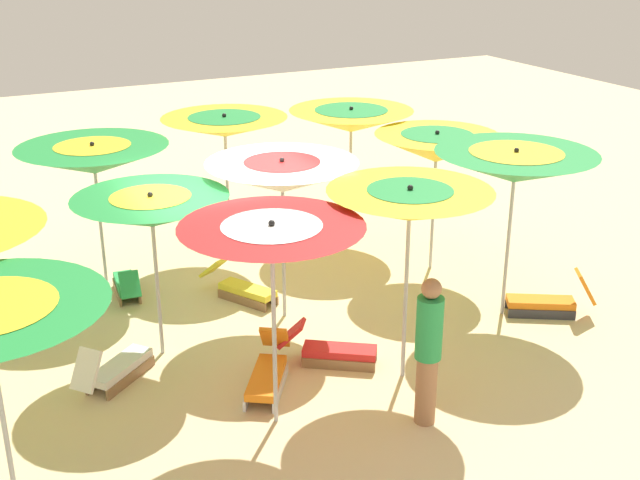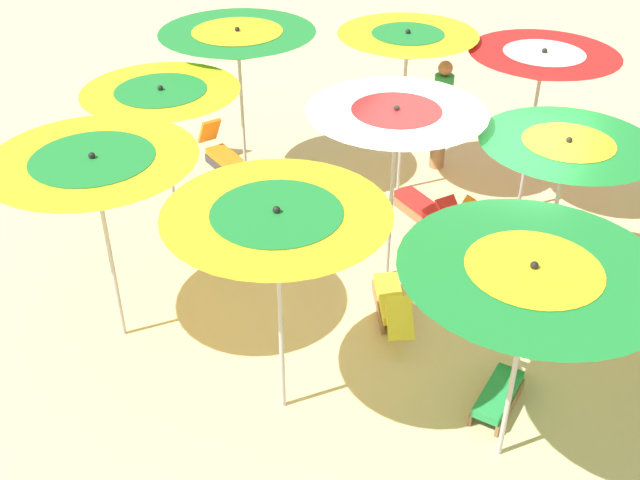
{
  "view_description": "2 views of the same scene",
  "coord_description": "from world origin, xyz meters",
  "px_view_note": "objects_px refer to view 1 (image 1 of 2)",
  "views": [
    {
      "loc": [
        -3.48,
        -9.64,
        5.39
      ],
      "look_at": [
        0.92,
        -0.81,
        1.49
      ],
      "focal_mm": 45.83,
      "sensor_mm": 36.0,
      "label": 1
    },
    {
      "loc": [
        -1.79,
        7.74,
        5.85
      ],
      "look_at": [
        1.1,
        1.55,
        1.32
      ],
      "focal_mm": 42.54,
      "sensor_mm": 36.0,
      "label": 2
    }
  ],
  "objects_px": {
    "lounger_1": "(548,301)",
    "beachgoer_0": "(428,349)",
    "lounger_4": "(127,285)",
    "beach_ball": "(17,339)",
    "beach_umbrella_1": "(225,126)",
    "beach_umbrella_10": "(272,242)",
    "beach_umbrella_9": "(410,205)",
    "lounger_0": "(332,350)",
    "beach_umbrella_5": "(282,176)",
    "beach_umbrella_6": "(151,211)",
    "beach_umbrella_2": "(94,159)",
    "beach_umbrella_0": "(351,120)",
    "beach_umbrella_8": "(515,167)",
    "lounger_3": "(242,287)",
    "lounger_2": "(115,368)",
    "lounger_5": "(268,373)",
    "beach_umbrella_4": "(437,147)"
  },
  "relations": [
    {
      "from": "beach_umbrella_5",
      "to": "beach_umbrella_10",
      "type": "height_order",
      "value": "beach_umbrella_10"
    },
    {
      "from": "lounger_1",
      "to": "beach_umbrella_8",
      "type": "bearing_deg",
      "value": 1.82
    },
    {
      "from": "beach_umbrella_5",
      "to": "beach_ball",
      "type": "bearing_deg",
      "value": 168.08
    },
    {
      "from": "beach_umbrella_0",
      "to": "lounger_2",
      "type": "bearing_deg",
      "value": -147.68
    },
    {
      "from": "beach_umbrella_5",
      "to": "lounger_0",
      "type": "relative_size",
      "value": 1.93
    },
    {
      "from": "lounger_1",
      "to": "beachgoer_0",
      "type": "xyz_separation_m",
      "value": [
        -3.11,
        -1.5,
        0.73
      ]
    },
    {
      "from": "beach_umbrella_0",
      "to": "beach_umbrella_10",
      "type": "bearing_deg",
      "value": -126.57
    },
    {
      "from": "beachgoer_0",
      "to": "beach_ball",
      "type": "distance_m",
      "value": 5.62
    },
    {
      "from": "beach_umbrella_1",
      "to": "beach_umbrella_10",
      "type": "bearing_deg",
      "value": -104.86
    },
    {
      "from": "beach_umbrella_5",
      "to": "lounger_3",
      "type": "distance_m",
      "value": 2.09
    },
    {
      "from": "lounger_5",
      "to": "lounger_2",
      "type": "bearing_deg",
      "value": -85.72
    },
    {
      "from": "lounger_2",
      "to": "beach_umbrella_4",
      "type": "bearing_deg",
      "value": -25.8
    },
    {
      "from": "beach_umbrella_9",
      "to": "lounger_5",
      "type": "xyz_separation_m",
      "value": [
        -1.63,
        0.5,
        -2.08
      ]
    },
    {
      "from": "lounger_3",
      "to": "beachgoer_0",
      "type": "height_order",
      "value": "beachgoer_0"
    },
    {
      "from": "beach_umbrella_4",
      "to": "beach_umbrella_10",
      "type": "bearing_deg",
      "value": -144.28
    },
    {
      "from": "beach_umbrella_9",
      "to": "beachgoer_0",
      "type": "relative_size",
      "value": 1.41
    },
    {
      "from": "beach_umbrella_1",
      "to": "beach_ball",
      "type": "relative_size",
      "value": 9.83
    },
    {
      "from": "beach_umbrella_0",
      "to": "beach_umbrella_1",
      "type": "xyz_separation_m",
      "value": [
        -2.23,
        0.23,
        0.09
      ]
    },
    {
      "from": "beach_umbrella_4",
      "to": "lounger_4",
      "type": "xyz_separation_m",
      "value": [
        -4.77,
        1.11,
        -1.85
      ]
    },
    {
      "from": "lounger_0",
      "to": "lounger_2",
      "type": "bearing_deg",
      "value": -161.66
    },
    {
      "from": "beach_umbrella_6",
      "to": "lounger_5",
      "type": "xyz_separation_m",
      "value": [
        0.92,
        -1.42,
        -1.8
      ]
    },
    {
      "from": "beach_ball",
      "to": "beach_umbrella_6",
      "type": "bearing_deg",
      "value": -31.12
    },
    {
      "from": "lounger_0",
      "to": "beach_ball",
      "type": "xyz_separation_m",
      "value": [
        -3.6,
        2.29,
        -0.07
      ]
    },
    {
      "from": "lounger_5",
      "to": "beachgoer_0",
      "type": "distance_m",
      "value": 2.12
    },
    {
      "from": "beach_umbrella_2",
      "to": "lounger_1",
      "type": "bearing_deg",
      "value": -35.93
    },
    {
      "from": "beach_umbrella_0",
      "to": "lounger_5",
      "type": "height_order",
      "value": "beach_umbrella_0"
    },
    {
      "from": "lounger_4",
      "to": "beach_ball",
      "type": "height_order",
      "value": "lounger_4"
    },
    {
      "from": "lounger_1",
      "to": "lounger_5",
      "type": "xyz_separation_m",
      "value": [
        -4.43,
        -0.02,
        -0.01
      ]
    },
    {
      "from": "lounger_0",
      "to": "lounger_4",
      "type": "height_order",
      "value": "lounger_4"
    },
    {
      "from": "beach_umbrella_0",
      "to": "lounger_4",
      "type": "xyz_separation_m",
      "value": [
        -4.27,
        -0.77,
        -1.93
      ]
    },
    {
      "from": "lounger_3",
      "to": "beach_umbrella_1",
      "type": "bearing_deg",
      "value": 135.84
    },
    {
      "from": "beach_umbrella_2",
      "to": "beach_umbrella_4",
      "type": "xyz_separation_m",
      "value": [
        4.93,
        -1.79,
        0.02
      ]
    },
    {
      "from": "beach_umbrella_8",
      "to": "lounger_0",
      "type": "height_order",
      "value": "beach_umbrella_8"
    },
    {
      "from": "beach_umbrella_0",
      "to": "beach_umbrella_6",
      "type": "bearing_deg",
      "value": -147.93
    },
    {
      "from": "beach_umbrella_6",
      "to": "lounger_1",
      "type": "distance_m",
      "value": 5.8
    },
    {
      "from": "beachgoer_0",
      "to": "lounger_4",
      "type": "bearing_deg",
      "value": 135.95
    },
    {
      "from": "beachgoer_0",
      "to": "beach_umbrella_1",
      "type": "bearing_deg",
      "value": 112.9
    },
    {
      "from": "lounger_1",
      "to": "lounger_5",
      "type": "bearing_deg",
      "value": 31.02
    },
    {
      "from": "beach_umbrella_2",
      "to": "beach_umbrella_5",
      "type": "height_order",
      "value": "beach_umbrella_5"
    },
    {
      "from": "lounger_3",
      "to": "lounger_1",
      "type": "bearing_deg",
      "value": 28.22
    },
    {
      "from": "beach_umbrella_0",
      "to": "beach_ball",
      "type": "height_order",
      "value": "beach_umbrella_0"
    },
    {
      "from": "beach_umbrella_8",
      "to": "beach_umbrella_10",
      "type": "xyz_separation_m",
      "value": [
        -4.06,
        -1.04,
        -0.02
      ]
    },
    {
      "from": "beach_umbrella_9",
      "to": "lounger_0",
      "type": "relative_size",
      "value": 2.05
    },
    {
      "from": "lounger_4",
      "to": "lounger_5",
      "type": "relative_size",
      "value": 0.88
    },
    {
      "from": "beach_umbrella_0",
      "to": "beach_umbrella_6",
      "type": "relative_size",
      "value": 1.06
    },
    {
      "from": "beach_umbrella_5",
      "to": "beach_umbrella_6",
      "type": "relative_size",
      "value": 1.06
    },
    {
      "from": "beach_umbrella_1",
      "to": "beach_ball",
      "type": "bearing_deg",
      "value": -153.41
    },
    {
      "from": "beach_umbrella_1",
      "to": "beach_umbrella_9",
      "type": "distance_m",
      "value": 4.86
    },
    {
      "from": "beach_umbrella_9",
      "to": "lounger_0",
      "type": "height_order",
      "value": "beach_umbrella_9"
    },
    {
      "from": "beach_umbrella_5",
      "to": "beach_umbrella_6",
      "type": "distance_m",
      "value": 1.92
    }
  ]
}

